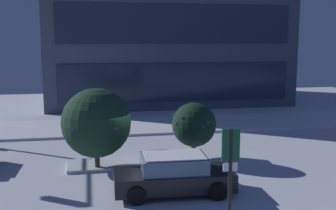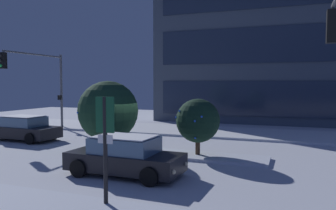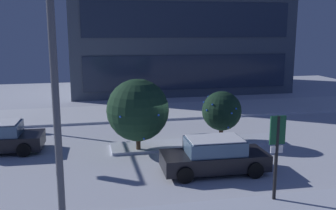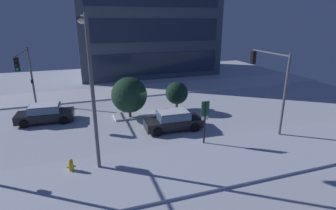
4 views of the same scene
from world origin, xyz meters
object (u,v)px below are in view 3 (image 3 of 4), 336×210
at_px(street_lamp_arched, 53,45).
at_px(decorated_tree_left_of_median, 138,110).
at_px(parking_info_sign, 277,148).
at_px(decorated_tree_median, 222,111).
at_px(car_near, 214,156).

height_order(street_lamp_arched, decorated_tree_left_of_median, street_lamp_arched).
relative_size(street_lamp_arched, parking_info_sign, 2.75).
bearing_deg(parking_info_sign, street_lamp_arched, 91.23).
distance_m(parking_info_sign, decorated_tree_median, 7.13).
bearing_deg(parking_info_sign, decorated_tree_median, -5.08).
bearing_deg(decorated_tree_median, decorated_tree_left_of_median, -172.70).
relative_size(car_near, decorated_tree_median, 1.64).
relative_size(parking_info_sign, decorated_tree_median, 1.12).
bearing_deg(parking_info_sign, decorated_tree_left_of_median, 30.35).
xyz_separation_m(street_lamp_arched, decorated_tree_median, (7.67, 7.24, -3.74)).
height_order(street_lamp_arched, parking_info_sign, street_lamp_arched).
bearing_deg(car_near, decorated_tree_median, 68.11).
height_order(parking_info_sign, decorated_tree_left_of_median, decorated_tree_left_of_median).
height_order(decorated_tree_median, decorated_tree_left_of_median, decorated_tree_left_of_median).
relative_size(car_near, decorated_tree_left_of_median, 1.26).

